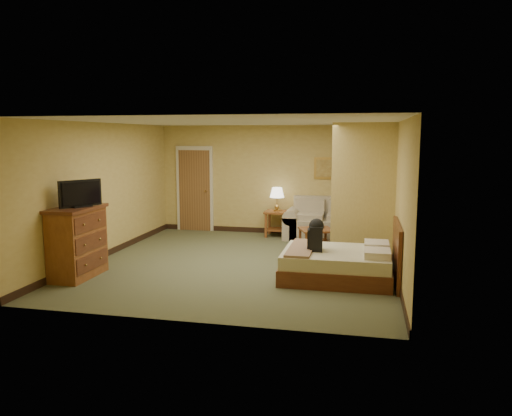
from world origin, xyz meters
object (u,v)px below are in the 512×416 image
(bed, at_px, (341,263))
(dresser, at_px, (77,242))
(coffee_table, at_px, (316,234))
(loveseat, at_px, (326,226))

(bed, bearing_deg, dresser, -169.49)
(coffee_table, distance_m, bed, 2.28)
(loveseat, height_order, bed, bed)
(loveseat, height_order, dresser, dresser)
(loveseat, distance_m, dresser, 5.55)
(dresser, bearing_deg, loveseat, 46.63)
(loveseat, xyz_separation_m, dresser, (-3.81, -4.03, 0.29))
(coffee_table, bearing_deg, dresser, -140.92)
(dresser, xyz_separation_m, bed, (4.30, 0.80, -0.33))
(loveseat, bearing_deg, coffee_table, -96.47)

